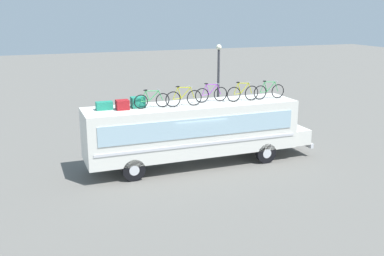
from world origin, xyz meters
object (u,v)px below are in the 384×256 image
object	(u,v)px
rooftop_bicycle_5	(269,91)
street_lamp	(218,82)
luggage_bag_3	(138,102)
rooftop_bicycle_3	(211,94)
rooftop_bicycle_2	(184,98)
bus	(195,129)
luggage_bag_2	(122,105)
luggage_bag_1	(104,106)
rooftop_bicycle_4	(243,93)
rooftop_bicycle_1	(152,100)

from	to	relation	value
rooftop_bicycle_5	street_lamp	xyz separation A→B (m)	(-0.59, 4.78, -0.19)
luggage_bag_3	rooftop_bicycle_3	xyz separation A→B (m)	(3.59, -0.06, 0.15)
luggage_bag_3	rooftop_bicycle_2	distance (m)	2.09
bus	rooftop_bicycle_2	distance (m)	1.80
luggage_bag_2	rooftop_bicycle_3	world-z (taller)	rooftop_bicycle_3
luggage_bag_2	rooftop_bicycle_5	world-z (taller)	rooftop_bicycle_5
luggage_bag_1	rooftop_bicycle_4	distance (m)	6.63
rooftop_bicycle_1	rooftop_bicycle_2	distance (m)	1.47
street_lamp	rooftop_bicycle_3	bearing A→B (deg)	-118.19
luggage_bag_1	rooftop_bicycle_4	size ratio (longest dim) A/B	0.43
luggage_bag_1	street_lamp	distance (m)	8.67
luggage_bag_1	rooftop_bicycle_1	size ratio (longest dim) A/B	0.44
luggage_bag_1	rooftop_bicycle_5	xyz separation A→B (m)	(8.09, -0.42, 0.20)
bus	rooftop_bicycle_5	world-z (taller)	rooftop_bicycle_5
bus	luggage_bag_3	size ratio (longest dim) A/B	18.58
luggage_bag_1	luggage_bag_2	distance (m)	0.80
luggage_bag_1	street_lamp	world-z (taller)	street_lamp
luggage_bag_3	rooftop_bicycle_3	world-z (taller)	rooftop_bicycle_3
luggage_bag_2	rooftop_bicycle_2	distance (m)	2.79
luggage_bag_3	rooftop_bicycle_1	world-z (taller)	rooftop_bicycle_1
bus	luggage_bag_2	bearing A→B (deg)	179.59
luggage_bag_3	rooftop_bicycle_1	bearing A→B (deg)	-33.41
rooftop_bicycle_2	rooftop_bicycle_4	bearing A→B (deg)	2.30
luggage_bag_2	luggage_bag_3	bearing A→B (deg)	14.75
rooftop_bicycle_5	street_lamp	bearing A→B (deg)	97.03
rooftop_bicycle_2	rooftop_bicycle_4	distance (m)	3.08
luggage_bag_2	rooftop_bicycle_5	size ratio (longest dim) A/B	0.33
luggage_bag_1	street_lamp	xyz separation A→B (m)	(7.50, 4.36, 0.01)
bus	luggage_bag_1	world-z (taller)	luggage_bag_1
rooftop_bicycle_1	rooftop_bicycle_3	world-z (taller)	rooftop_bicycle_3
luggage_bag_2	street_lamp	xyz separation A→B (m)	(6.74, 4.60, -0.02)
bus	luggage_bag_3	xyz separation A→B (m)	(-2.72, 0.22, 1.47)
rooftop_bicycle_3	rooftop_bicycle_4	bearing A→B (deg)	-13.45
bus	rooftop_bicycle_4	bearing A→B (deg)	-4.69
luggage_bag_2	rooftop_bicycle_5	xyz separation A→B (m)	(7.32, -0.18, 0.17)
luggage_bag_1	rooftop_bicycle_3	bearing A→B (deg)	-1.16
bus	rooftop_bicycle_1	bearing A→B (deg)	-176.37
rooftop_bicycle_5	luggage_bag_3	bearing A→B (deg)	176.70
rooftop_bicycle_1	street_lamp	size ratio (longest dim) A/B	0.31
rooftop_bicycle_3	street_lamp	distance (m)	5.06
rooftop_bicycle_1	street_lamp	world-z (taller)	street_lamp
luggage_bag_2	rooftop_bicycle_1	xyz separation A→B (m)	(1.31, -0.16, 0.15)
rooftop_bicycle_1	rooftop_bicycle_4	distance (m)	4.54
luggage_bag_1	bus	bearing A→B (deg)	-3.62
rooftop_bicycle_5	luggage_bag_1	bearing A→B (deg)	177.01
luggage_bag_2	bus	bearing A→B (deg)	-0.41
luggage_bag_2	rooftop_bicycle_2	size ratio (longest dim) A/B	0.32
bus	rooftop_bicycle_1	size ratio (longest dim) A/B	6.79
luggage_bag_2	rooftop_bicycle_4	distance (m)	5.85
rooftop_bicycle_1	rooftop_bicycle_5	xyz separation A→B (m)	(6.02, -0.02, 0.02)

